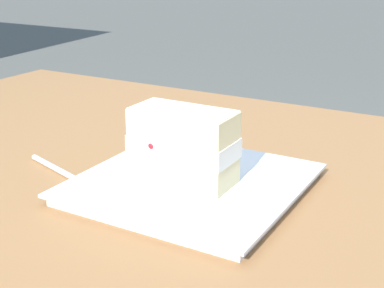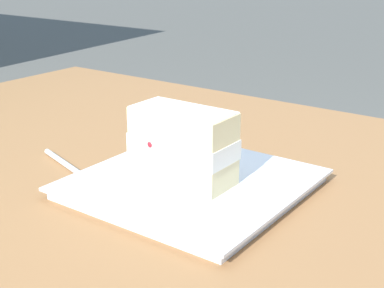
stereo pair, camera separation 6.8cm
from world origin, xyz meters
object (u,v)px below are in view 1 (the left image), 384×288
Objects in this scene: dessert_plate at (192,184)px; dessert_fork at (69,176)px; patio_table at (126,220)px; cake_slice at (184,145)px.

dessert_fork is (0.16, 0.05, -0.00)m from dessert_plate.
dessert_fork is (0.00, 0.12, 0.12)m from patio_table.
dessert_plate is at bearing 156.84° from patio_table.
patio_table is 0.21m from dessert_plate.
dessert_plate is 1.61× the size of dessert_fork.
cake_slice is 0.78× the size of dessert_fork.
dessert_plate is at bearing -123.49° from cake_slice.
dessert_plate is 0.17m from dessert_fork.
patio_table is at bearing -23.16° from dessert_plate.
patio_table is 0.17m from dessert_fork.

